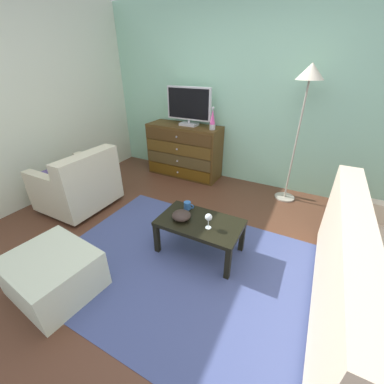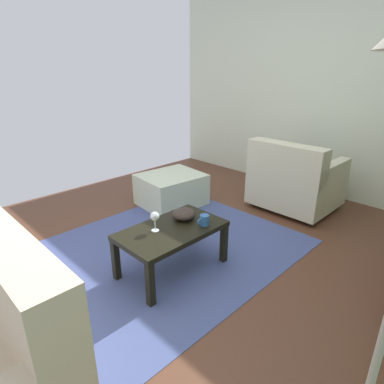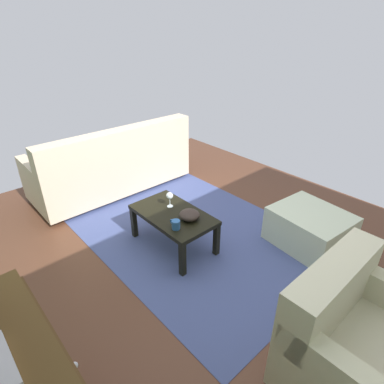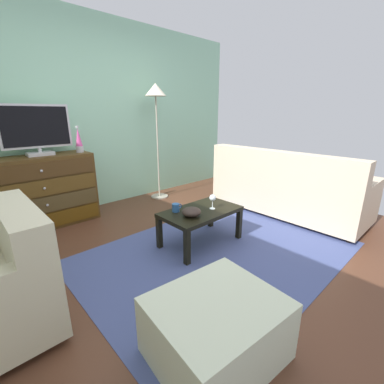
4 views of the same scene
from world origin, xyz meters
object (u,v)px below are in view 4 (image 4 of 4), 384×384
(coffee_table, at_px, (201,215))
(ottoman, at_px, (216,328))
(bowl_decorative, at_px, (191,212))
(couch_large, at_px, (285,190))
(mug, at_px, (176,208))
(dresser, at_px, (40,192))
(standing_lamp, at_px, (156,101))
(wine_glass, at_px, (213,198))
(tv, at_px, (36,129))
(lava_lamp, at_px, (79,141))

(coffee_table, bearing_deg, ottoman, -131.17)
(bowl_decorative, bearing_deg, ottoman, -126.24)
(couch_large, xyz_separation_m, ottoman, (-2.36, -0.85, -0.16))
(mug, bearing_deg, dresser, 120.52)
(bowl_decorative, relative_size, ottoman, 0.27)
(ottoman, height_order, standing_lamp, standing_lamp)
(dresser, xyz_separation_m, wine_glass, (1.22, -1.70, 0.06))
(coffee_table, bearing_deg, couch_large, -6.63)
(tv, distance_m, mug, 1.88)
(dresser, relative_size, ottoman, 1.76)
(lava_lamp, height_order, wine_glass, lava_lamp)
(standing_lamp, bearing_deg, mug, -119.90)
(tv, relative_size, couch_large, 0.37)
(tv, height_order, mug, tv)
(mug, height_order, standing_lamp, standing_lamp)
(lava_lamp, xyz_separation_m, standing_lamp, (1.21, -0.00, 0.50))
(bowl_decorative, xyz_separation_m, standing_lamp, (0.80, 1.65, 1.10))
(lava_lamp, xyz_separation_m, bowl_decorative, (0.40, -1.66, -0.59))
(wine_glass, height_order, bowl_decorative, wine_glass)
(mug, bearing_deg, tv, 117.86)
(tv, distance_m, ottoman, 2.87)
(mug, xyz_separation_m, bowl_decorative, (0.03, -0.20, 0.00))
(lava_lamp, bearing_deg, couch_large, -40.94)
(lava_lamp, bearing_deg, standing_lamp, -0.24)
(dresser, height_order, lava_lamp, lava_lamp)
(mug, relative_size, standing_lamp, 0.06)
(ottoman, bearing_deg, lava_lamp, 83.24)
(coffee_table, relative_size, couch_large, 0.42)
(tv, relative_size, bowl_decorative, 3.88)
(wine_glass, height_order, mug, wine_glass)
(coffee_table, bearing_deg, tv, 121.46)
(tv, height_order, coffee_table, tv)
(wine_glass, bearing_deg, mug, 148.83)
(wine_glass, bearing_deg, tv, 123.38)
(bowl_decorative, distance_m, couch_large, 1.65)
(couch_large, bearing_deg, mug, 169.40)
(dresser, bearing_deg, ottoman, -85.60)
(couch_large, bearing_deg, ottoman, -160.06)
(ottoman, bearing_deg, bowl_decorative, 53.76)
(coffee_table, xyz_separation_m, couch_large, (1.46, -0.17, 0.01))
(lava_lamp, xyz_separation_m, ottoman, (-0.31, -2.63, -0.83))
(wine_glass, bearing_deg, ottoman, -136.28)
(standing_lamp, bearing_deg, coffee_table, -111.25)
(coffee_table, distance_m, ottoman, 1.37)
(dresser, height_order, couch_large, couch_large)
(dresser, height_order, tv, tv)
(lava_lamp, relative_size, wine_glass, 2.10)
(tv, xyz_separation_m, mug, (0.81, -1.53, -0.75))
(standing_lamp, bearing_deg, lava_lamp, 179.76)
(bowl_decorative, bearing_deg, coffee_table, 15.68)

